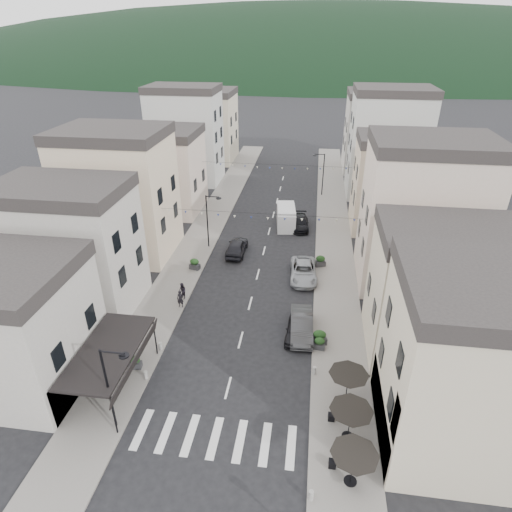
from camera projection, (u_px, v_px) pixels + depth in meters
The scene contains 28 objects.
ground at pixel (207, 469), 23.47m from camera, with size 700.00×700.00×0.00m, color black.
sidewalk_left at pixel (209, 224), 52.22m from camera, with size 4.00×76.00×0.12m, color slate.
sidewalk_right at pixel (333, 231), 50.41m from camera, with size 4.00×76.00×0.12m, color slate.
hill_backdrop at pixel (314, 61), 284.77m from camera, with size 640.00×360.00×70.00m, color black.
bistro_building at pixel (484, 375), 22.82m from camera, with size 10.00×8.00×10.00m, color beige.
boutique_awning at pixel (112, 352), 27.22m from camera, with size 3.77×7.50×3.28m.
buildings_row_left at pixel (164, 160), 55.19m from camera, with size 10.20×54.16×14.00m.
buildings_row_right at pixel (397, 170), 50.58m from camera, with size 10.20×54.16×14.50m.
cafe_terrace at pixel (351, 413), 23.86m from camera, with size 2.50×8.10×2.53m.
streetlamp_left_near at pixel (111, 382), 24.15m from camera, with size 1.70×0.56×6.00m.
streetlamp_left_far at pixel (210, 216), 45.06m from camera, with size 1.70×0.56×6.00m.
streetlamp_right_far at pixel (321, 170), 59.33m from camera, with size 1.70×0.56×6.00m.
bollards at pixel (226, 389), 28.06m from camera, with size 11.66×10.26×0.60m.
bunting_near at pixel (259, 217), 39.94m from camera, with size 19.00×0.28×0.62m.
bunting_far at pixel (276, 167), 53.88m from camera, with size 19.00×0.28×0.62m.
parked_car_a at pixel (297, 328), 33.18m from camera, with size 1.68×4.17×1.42m, color black.
parked_car_b at pixel (302, 325), 33.38m from camera, with size 1.70×4.87×1.60m, color #323235.
parked_car_c at pixel (303, 271), 40.82m from camera, with size 2.48×5.37×1.49m, color #999CA1.
parked_car_d at pixel (300, 223), 50.97m from camera, with size 1.89×4.66×1.35m, color black.
parked_car_e at pixel (237, 247), 45.19m from camera, with size 1.89×4.69×1.60m, color black.
delivery_van at pixel (286, 216), 51.30m from camera, with size 2.67×5.48×2.53m.
pedestrian_a at pixel (180, 299), 36.39m from camera, with size 0.58×0.38×1.58m, color black.
pedestrian_b at pixel (182, 291), 37.52m from camera, with size 0.74×0.58×1.53m, color black.
planter_la at pixel (135, 362), 30.00m from camera, with size 0.97×0.62×1.02m.
planter_lb at pixel (195, 264), 42.20m from camera, with size 1.12×0.80×1.14m.
planter_ra at pixel (319, 343), 31.78m from camera, with size 0.93×0.58×0.99m.
planter_rb at pixel (319, 337), 32.19m from camera, with size 1.25×0.93×1.24m.
planter_rc at pixel (320, 261), 42.73m from camera, with size 1.16×0.90×1.15m.
Camera 1 is at (4.75, -14.56, 21.46)m, focal length 30.00 mm.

